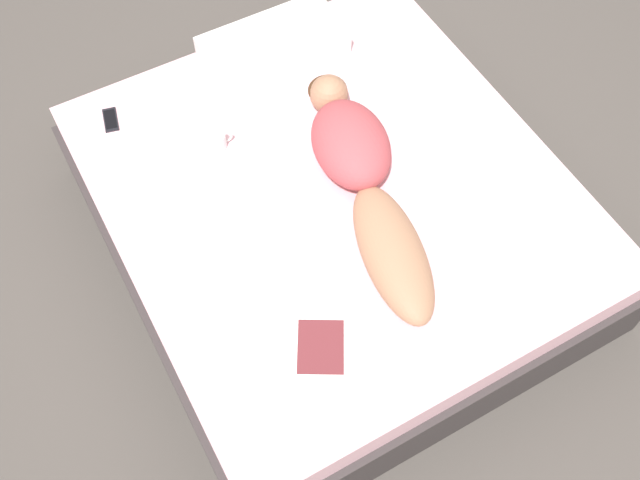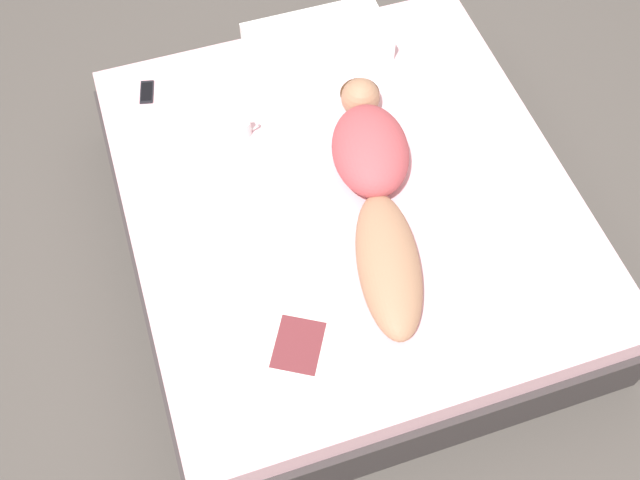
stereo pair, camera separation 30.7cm
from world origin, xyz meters
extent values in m
plane|color=#4C4742|center=(0.00, 0.00, 0.00)|extent=(12.00, 12.00, 0.00)
cube|color=#383333|center=(0.00, 0.00, 0.17)|extent=(1.96, 2.15, 0.33)
cube|color=beige|center=(0.00, 0.00, 0.41)|extent=(1.90, 2.09, 0.15)
ellipsoid|color=#A37556|center=(0.01, -0.44, 0.56)|extent=(0.39, 0.72, 0.15)
ellipsoid|color=#B2474C|center=(0.13, 0.09, 0.60)|extent=(0.43, 0.55, 0.22)
ellipsoid|color=#472D19|center=(0.21, 0.43, 0.58)|extent=(0.21, 0.21, 0.10)
sphere|color=#A37556|center=(0.20, 0.41, 0.58)|extent=(0.18, 0.18, 0.18)
cube|color=white|center=(-0.66, -0.50, 0.49)|extent=(0.40, 0.42, 0.01)
cube|color=white|center=(-0.43, -0.64, 0.49)|extent=(0.40, 0.42, 0.01)
cube|color=maroon|center=(-0.43, -0.64, 0.50)|extent=(0.27, 0.28, 0.00)
cylinder|color=white|center=(-0.35, 0.45, 0.53)|extent=(0.08, 0.08, 0.08)
cylinder|color=black|center=(-0.35, 0.45, 0.56)|extent=(0.07, 0.07, 0.01)
torus|color=white|center=(-0.31, 0.45, 0.53)|extent=(0.06, 0.01, 0.06)
cube|color=black|center=(-0.72, 0.83, 0.49)|extent=(0.09, 0.15, 0.01)
cube|color=black|center=(-0.72, 0.83, 0.50)|extent=(0.08, 0.12, 0.00)
cube|color=white|center=(0.13, 0.84, 0.55)|extent=(0.68, 0.34, 0.14)
camera|label=1|loc=(-0.99, -1.64, 3.15)|focal=42.00mm
camera|label=2|loc=(-0.71, -1.77, 3.15)|focal=42.00mm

